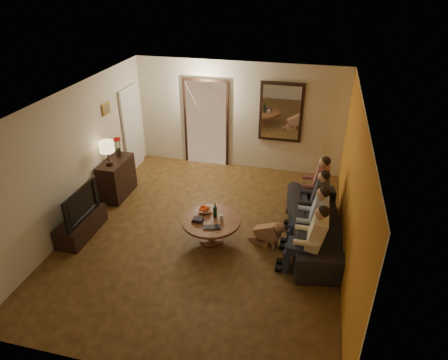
% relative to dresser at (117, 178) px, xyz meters
% --- Properties ---
extents(floor, '(5.00, 6.00, 0.01)m').
position_rel_dresser_xyz_m(floor, '(2.25, -0.95, -0.42)').
color(floor, '#3F2911').
rests_on(floor, ground).
extents(ceiling, '(5.00, 6.00, 0.01)m').
position_rel_dresser_xyz_m(ceiling, '(2.25, -0.95, 2.18)').
color(ceiling, white).
rests_on(ceiling, back_wall).
extents(back_wall, '(5.00, 0.02, 2.60)m').
position_rel_dresser_xyz_m(back_wall, '(2.25, 2.05, 0.88)').
color(back_wall, beige).
rests_on(back_wall, floor).
extents(front_wall, '(5.00, 0.02, 2.60)m').
position_rel_dresser_xyz_m(front_wall, '(2.25, -3.95, 0.88)').
color(front_wall, beige).
rests_on(front_wall, floor).
extents(left_wall, '(0.02, 6.00, 2.60)m').
position_rel_dresser_xyz_m(left_wall, '(-0.25, -0.95, 0.88)').
color(left_wall, beige).
rests_on(left_wall, floor).
extents(right_wall, '(0.02, 6.00, 2.60)m').
position_rel_dresser_xyz_m(right_wall, '(4.75, -0.95, 0.88)').
color(right_wall, beige).
rests_on(right_wall, floor).
extents(orange_accent, '(0.01, 6.00, 2.60)m').
position_rel_dresser_xyz_m(orange_accent, '(4.74, -0.95, 0.88)').
color(orange_accent, orange).
rests_on(orange_accent, right_wall).
extents(kitchen_doorway, '(1.00, 0.06, 2.10)m').
position_rel_dresser_xyz_m(kitchen_doorway, '(1.45, 2.03, 0.63)').
color(kitchen_doorway, '#FFE0A5').
rests_on(kitchen_doorway, floor).
extents(door_trim, '(1.12, 0.04, 2.22)m').
position_rel_dresser_xyz_m(door_trim, '(1.45, 2.02, 0.63)').
color(door_trim, black).
rests_on(door_trim, floor).
extents(fridge_glimpse, '(0.45, 0.03, 1.70)m').
position_rel_dresser_xyz_m(fridge_glimpse, '(1.70, 2.03, 0.48)').
color(fridge_glimpse, silver).
rests_on(fridge_glimpse, floor).
extents(mirror_frame, '(1.00, 0.05, 1.40)m').
position_rel_dresser_xyz_m(mirror_frame, '(3.25, 2.01, 1.08)').
color(mirror_frame, black).
rests_on(mirror_frame, back_wall).
extents(mirror_glass, '(0.86, 0.02, 1.26)m').
position_rel_dresser_xyz_m(mirror_glass, '(3.25, 1.98, 1.08)').
color(mirror_glass, white).
rests_on(mirror_glass, back_wall).
extents(white_door, '(0.06, 0.85, 2.04)m').
position_rel_dresser_xyz_m(white_door, '(-0.21, 1.35, 0.60)').
color(white_door, white).
rests_on(white_door, floor).
extents(framed_art, '(0.03, 0.28, 0.24)m').
position_rel_dresser_xyz_m(framed_art, '(-0.22, 0.35, 1.43)').
color(framed_art, '#B28C33').
rests_on(framed_art, left_wall).
extents(art_canvas, '(0.01, 0.22, 0.18)m').
position_rel_dresser_xyz_m(art_canvas, '(-0.21, 0.35, 1.43)').
color(art_canvas, brown).
rests_on(art_canvas, left_wall).
extents(dresser, '(0.45, 0.94, 0.84)m').
position_rel_dresser_xyz_m(dresser, '(0.00, 0.00, 0.00)').
color(dresser, black).
rests_on(dresser, floor).
extents(table_lamp, '(0.30, 0.30, 0.54)m').
position_rel_dresser_xyz_m(table_lamp, '(0.00, -0.22, 0.69)').
color(table_lamp, beige).
rests_on(table_lamp, dresser).
extents(flower_vase, '(0.14, 0.14, 0.44)m').
position_rel_dresser_xyz_m(flower_vase, '(0.00, 0.22, 0.64)').
color(flower_vase, '#B01213').
rests_on(flower_vase, dresser).
extents(tv_stand, '(0.45, 1.13, 0.38)m').
position_rel_dresser_xyz_m(tv_stand, '(0.00, -1.50, -0.23)').
color(tv_stand, black).
rests_on(tv_stand, floor).
extents(tv, '(1.06, 0.14, 0.61)m').
position_rel_dresser_xyz_m(tv, '(0.00, -1.50, 0.27)').
color(tv, black).
rests_on(tv, tv_stand).
extents(sofa, '(2.56, 1.33, 0.71)m').
position_rel_dresser_xyz_m(sofa, '(4.30, -0.65, -0.06)').
color(sofa, black).
rests_on(sofa, floor).
extents(person_a, '(0.60, 0.40, 1.20)m').
position_rel_dresser_xyz_m(person_a, '(4.20, -1.55, 0.18)').
color(person_a, tan).
rests_on(person_a, sofa).
extents(person_b, '(0.60, 0.40, 1.20)m').
position_rel_dresser_xyz_m(person_b, '(4.20, -0.95, 0.18)').
color(person_b, tan).
rests_on(person_b, sofa).
extents(person_c, '(0.60, 0.40, 1.20)m').
position_rel_dresser_xyz_m(person_c, '(4.20, -0.35, 0.18)').
color(person_c, tan).
rests_on(person_c, sofa).
extents(person_d, '(0.60, 0.40, 1.20)m').
position_rel_dresser_xyz_m(person_d, '(4.20, 0.25, 0.18)').
color(person_d, tan).
rests_on(person_d, sofa).
extents(dog, '(0.60, 0.35, 0.56)m').
position_rel_dresser_xyz_m(dog, '(3.43, -0.99, -0.14)').
color(dog, '#9E6B49').
rests_on(dog, floor).
extents(coffee_table, '(1.31, 1.31, 0.45)m').
position_rel_dresser_xyz_m(coffee_table, '(2.42, -1.09, -0.19)').
color(coffee_table, brown).
rests_on(coffee_table, floor).
extents(bowl, '(0.26, 0.26, 0.06)m').
position_rel_dresser_xyz_m(bowl, '(2.24, -0.87, 0.06)').
color(bowl, white).
rests_on(bowl, coffee_table).
extents(oranges, '(0.20, 0.20, 0.08)m').
position_rel_dresser_xyz_m(oranges, '(2.24, -0.87, 0.13)').
color(oranges, '#FF5215').
rests_on(oranges, bowl).
extents(wine_bottle, '(0.07, 0.07, 0.31)m').
position_rel_dresser_xyz_m(wine_bottle, '(2.47, -0.99, 0.19)').
color(wine_bottle, black).
rests_on(wine_bottle, coffee_table).
extents(wine_glass, '(0.06, 0.06, 0.10)m').
position_rel_dresser_xyz_m(wine_glass, '(2.60, -1.04, 0.08)').
color(wine_glass, silver).
rests_on(wine_glass, coffee_table).
extents(book_stack, '(0.20, 0.15, 0.07)m').
position_rel_dresser_xyz_m(book_stack, '(2.20, -1.19, 0.07)').
color(book_stack, black).
rests_on(book_stack, coffee_table).
extents(laptop, '(0.38, 0.30, 0.03)m').
position_rel_dresser_xyz_m(laptop, '(2.52, -1.37, 0.04)').
color(laptop, black).
rests_on(laptop, coffee_table).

